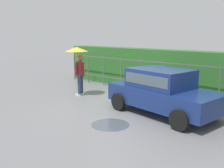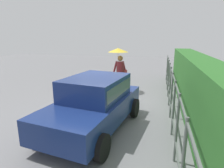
% 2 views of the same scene
% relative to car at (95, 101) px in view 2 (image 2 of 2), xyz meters
% --- Properties ---
extents(ground_plane, '(40.00, 40.00, 0.00)m').
position_rel_car_xyz_m(ground_plane, '(-1.46, -0.29, -0.80)').
color(ground_plane, slate).
extents(car, '(3.91, 2.27, 1.48)m').
position_rel_car_xyz_m(car, '(0.00, 0.00, 0.00)').
color(car, navy).
rests_on(car, ground).
extents(pedestrian, '(0.95, 0.95, 2.07)m').
position_rel_car_xyz_m(pedestrian, '(-3.98, -0.17, 0.70)').
color(pedestrian, '#2D3856').
rests_on(pedestrian, ground).
extents(fence_section, '(10.51, 0.05, 1.50)m').
position_rel_car_xyz_m(fence_section, '(-1.84, 2.14, 0.02)').
color(fence_section, '#59605B').
rests_on(fence_section, ground).
extents(hedge_row, '(11.46, 0.90, 1.90)m').
position_rel_car_xyz_m(hedge_row, '(-1.84, 2.99, 0.15)').
color(hedge_row, '#2D6B28').
rests_on(hedge_row, ground).
extents(puddle_near, '(1.11, 1.11, 0.00)m').
position_rel_car_xyz_m(puddle_near, '(-0.52, -1.93, -0.80)').
color(puddle_near, '#4C545B').
rests_on(puddle_near, ground).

